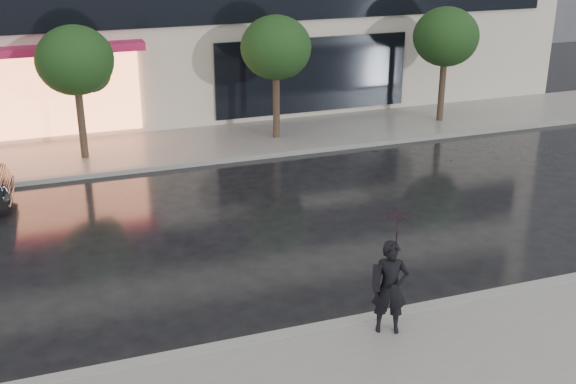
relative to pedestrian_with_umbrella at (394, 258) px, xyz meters
name	(u,v)px	position (x,y,z in m)	size (l,w,h in m)	color
ground	(296,306)	(-1.18, 1.51, -1.52)	(120.00, 120.00, 0.00)	black
sidewalk_far	(183,146)	(-1.18, 11.76, -1.46)	(60.00, 3.50, 0.12)	slate
curb_near	(316,330)	(-1.18, 0.51, -1.45)	(60.00, 0.25, 0.14)	gray
curb_far	(196,163)	(-1.18, 10.01, -1.45)	(60.00, 0.25, 0.14)	gray
tree_mid_west	(77,63)	(-4.12, 11.54, 1.40)	(2.20, 2.20, 3.99)	#33261C
tree_mid_east	(278,50)	(1.88, 11.54, 1.40)	(2.20, 2.20, 3.99)	#33261C
tree_far_east	(447,39)	(7.88, 11.54, 1.40)	(2.20, 2.20, 3.99)	#33261C
pedestrian_with_umbrella	(394,258)	(0.00, 0.00, 0.00)	(1.07, 1.07, 2.26)	black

